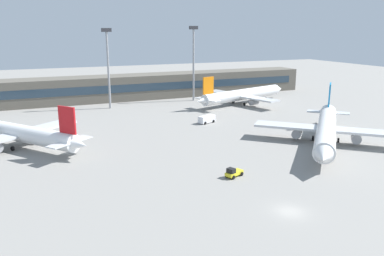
% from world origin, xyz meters
% --- Properties ---
extents(ground_plane, '(400.00, 400.00, 0.00)m').
position_xyz_m(ground_plane, '(0.00, 40.00, 0.00)').
color(ground_plane, gray).
extents(terminal_building, '(148.44, 12.13, 9.00)m').
position_xyz_m(terminal_building, '(0.00, 101.67, 4.50)').
color(terminal_building, '#5B564C').
rests_on(terminal_building, ground_plane).
extents(airplane_near, '(35.07, 37.03, 11.66)m').
position_xyz_m(airplane_near, '(28.49, 25.03, 3.56)').
color(airplane_near, silver).
rests_on(airplane_near, ground_plane).
extents(airplane_mid, '(29.76, 36.50, 10.75)m').
position_xyz_m(airplane_mid, '(-36.77, 51.01, 3.28)').
color(airplane_mid, white).
rests_on(airplane_mid, ground_plane).
extents(airplane_far, '(42.54, 30.32, 10.79)m').
position_xyz_m(airplane_far, '(36.76, 76.23, 3.29)').
color(airplane_far, white).
rests_on(airplane_far, ground_plane).
extents(baggage_tug_yellow, '(3.90, 2.90, 1.75)m').
position_xyz_m(baggage_tug_yellow, '(-0.87, 15.29, 0.80)').
color(baggage_tug_yellow, yellow).
rests_on(baggage_tug_yellow, ground_plane).
extents(service_van_white, '(5.57, 3.81, 2.08)m').
position_xyz_m(service_van_white, '(12.37, 54.71, 1.11)').
color(service_van_white, white).
rests_on(service_van_white, ground_plane).
extents(floodlight_tower_west, '(3.20, 0.80, 26.01)m').
position_xyz_m(floodlight_tower_west, '(-8.28, 86.57, 15.03)').
color(floodlight_tower_west, gray).
rests_on(floodlight_tower_west, ground_plane).
extents(floodlight_tower_east, '(3.20, 0.80, 26.78)m').
position_xyz_m(floodlight_tower_east, '(23.15, 89.21, 15.43)').
color(floodlight_tower_east, gray).
rests_on(floodlight_tower_east, ground_plane).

